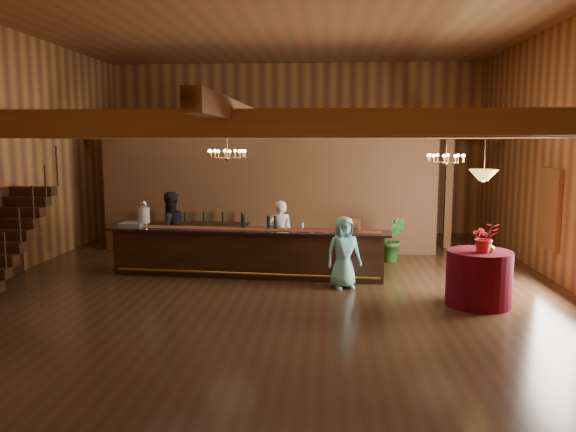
# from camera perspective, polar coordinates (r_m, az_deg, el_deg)

# --- Properties ---
(floor) EXTENTS (14.00, 14.00, 0.00)m
(floor) POSITION_cam_1_polar(r_m,az_deg,el_deg) (11.93, -1.41, -6.97)
(floor) COLOR #412D1B
(floor) RESTS_ON ground
(ceiling) EXTENTS (14.00, 14.00, 0.00)m
(ceiling) POSITION_cam_1_polar(r_m,az_deg,el_deg) (11.82, -1.51, 19.81)
(ceiling) COLOR #995E3C
(ceiling) RESTS_ON wall_back
(wall_back) EXTENTS (12.00, 0.10, 5.50)m
(wall_back) POSITION_cam_1_polar(r_m,az_deg,el_deg) (18.53, 0.63, 6.82)
(wall_back) COLOR #B7813F
(wall_back) RESTS_ON floor
(wall_front) EXTENTS (12.00, 0.10, 5.50)m
(wall_front) POSITION_cam_1_polar(r_m,az_deg,el_deg) (4.64, -9.80, 4.39)
(wall_front) COLOR #B7813F
(wall_front) RESTS_ON floor
(wall_right) EXTENTS (0.10, 14.00, 5.50)m
(wall_right) POSITION_cam_1_polar(r_m,az_deg,el_deg) (12.50, 27.24, 5.61)
(wall_right) COLOR #B7813F
(wall_right) RESTS_ON floor
(beam_grid) EXTENTS (11.90, 13.90, 0.39)m
(beam_grid) POSITION_cam_1_polar(r_m,az_deg,el_deg) (12.06, -1.23, 8.74)
(beam_grid) COLOR olive
(beam_grid) RESTS_ON wall_left
(support_posts) EXTENTS (9.20, 10.20, 3.20)m
(support_posts) POSITION_cam_1_polar(r_m,az_deg,el_deg) (11.14, -1.69, 0.37)
(support_posts) COLOR olive
(support_posts) RESTS_ON floor
(partition_wall) EXTENTS (9.00, 0.18, 3.10)m
(partition_wall) POSITION_cam_1_polar(r_m,az_deg,el_deg) (15.15, -2.06, 2.10)
(partition_wall) COLOR brown
(partition_wall) RESTS_ON floor
(window_right_back) EXTENTS (0.12, 1.05, 1.75)m
(window_right_back) POSITION_cam_1_polar(r_m,az_deg,el_deg) (13.48, 25.08, 0.70)
(window_right_back) COLOR white
(window_right_back) RESTS_ON wall_right
(staircase) EXTENTS (1.00, 2.80, 2.00)m
(staircase) POSITION_cam_1_polar(r_m,az_deg,el_deg) (12.75, -26.98, -2.26)
(staircase) COLOR #3E1F12
(staircase) RESTS_ON floor
(backroom_boxes) EXTENTS (4.10, 0.60, 1.10)m
(backroom_boxes) POSITION_cam_1_polar(r_m,az_deg,el_deg) (17.23, -0.65, -0.65)
(backroom_boxes) COLOR #3E1F12
(backroom_boxes) RESTS_ON floor
(tasting_bar) EXTENTS (6.39, 1.35, 1.07)m
(tasting_bar) POSITION_cam_1_polar(r_m,az_deg,el_deg) (12.60, -4.19, -3.70)
(tasting_bar) COLOR #3E1F12
(tasting_bar) RESTS_ON floor
(beverage_dispenser) EXTENTS (0.26, 0.26, 0.60)m
(beverage_dispenser) POSITION_cam_1_polar(r_m,az_deg,el_deg) (13.28, -14.42, 0.19)
(beverage_dispenser) COLOR silver
(beverage_dispenser) RESTS_ON tasting_bar
(glass_rack_tray) EXTENTS (0.50, 0.50, 0.10)m
(glass_rack_tray) POSITION_cam_1_polar(r_m,az_deg,el_deg) (13.32, -15.52, -0.85)
(glass_rack_tray) COLOR gray
(glass_rack_tray) RESTS_ON tasting_bar
(raffle_drum) EXTENTS (0.34, 0.24, 0.30)m
(raffle_drum) POSITION_cam_1_polar(r_m,az_deg,el_deg) (12.11, 6.60, -0.84)
(raffle_drum) COLOR brown
(raffle_drum) RESTS_ON tasting_bar
(bar_bottle_0) EXTENTS (0.07, 0.07, 0.30)m
(bar_bottle_0) POSITION_cam_1_polar(r_m,az_deg,el_deg) (12.63, -4.57, -0.59)
(bar_bottle_0) COLOR black
(bar_bottle_0) RESTS_ON tasting_bar
(bar_bottle_1) EXTENTS (0.07, 0.07, 0.30)m
(bar_bottle_1) POSITION_cam_1_polar(r_m,az_deg,el_deg) (12.63, -4.55, -0.59)
(bar_bottle_1) COLOR black
(bar_bottle_1) RESTS_ON tasting_bar
(bar_bottle_2) EXTENTS (0.07, 0.07, 0.30)m
(bar_bottle_2) POSITION_cam_1_polar(r_m,az_deg,el_deg) (12.50, -1.99, -0.65)
(bar_bottle_2) COLOR black
(bar_bottle_2) RESTS_ON tasting_bar
(bar_bottle_3) EXTENTS (0.07, 0.07, 0.30)m
(bar_bottle_3) POSITION_cam_1_polar(r_m,az_deg,el_deg) (12.48, -1.28, -0.67)
(bar_bottle_3) COLOR black
(bar_bottle_3) RESTS_ON tasting_bar
(backbar_shelf) EXTENTS (3.00, 0.51, 0.84)m
(backbar_shelf) POSITION_cam_1_polar(r_m,az_deg,el_deg) (15.38, -9.42, -2.17)
(backbar_shelf) COLOR #3E1F12
(backbar_shelf) RESTS_ON floor
(round_table) EXTENTS (1.18, 1.18, 1.02)m
(round_table) POSITION_cam_1_polar(r_m,az_deg,el_deg) (10.93, 18.81, -6.00)
(round_table) COLOR #570720
(round_table) RESTS_ON floor
(chandelier_left) EXTENTS (0.80, 0.80, 0.62)m
(chandelier_left) POSITION_cam_1_polar(r_m,az_deg,el_deg) (12.16, -6.22, 6.32)
(chandelier_left) COLOR gold
(chandelier_left) RESTS_ON beam_grid
(chandelier_right) EXTENTS (0.80, 0.80, 0.72)m
(chandelier_right) POSITION_cam_1_polar(r_m,az_deg,el_deg) (12.75, 15.75, 5.70)
(chandelier_right) COLOR gold
(chandelier_right) RESTS_ON beam_grid
(pendant_lamp) EXTENTS (0.52, 0.52, 0.90)m
(pendant_lamp) POSITION_cam_1_polar(r_m,az_deg,el_deg) (10.66, 19.25, 3.96)
(pendant_lamp) COLOR gold
(pendant_lamp) RESTS_ON beam_grid
(bartender) EXTENTS (0.63, 0.46, 1.62)m
(bartender) POSITION_cam_1_polar(r_m,az_deg,el_deg) (13.29, -0.81, -1.88)
(bartender) COLOR white
(bartender) RESTS_ON floor
(staff_second) EXTENTS (1.12, 1.10, 1.82)m
(staff_second) POSITION_cam_1_polar(r_m,az_deg,el_deg) (13.59, -11.94, -1.41)
(staff_second) COLOR black
(staff_second) RESTS_ON floor
(guest) EXTENTS (0.84, 0.68, 1.49)m
(guest) POSITION_cam_1_polar(r_m,az_deg,el_deg) (11.57, 5.69, -3.69)
(guest) COLOR #84DFE6
(guest) RESTS_ON floor
(floor_plant) EXTENTS (0.64, 0.52, 1.15)m
(floor_plant) POSITION_cam_1_polar(r_m,az_deg,el_deg) (14.26, 10.60, -2.32)
(floor_plant) COLOR #1F4E1A
(floor_plant) RESTS_ON floor
(table_flowers) EXTENTS (0.55, 0.50, 0.55)m
(table_flowers) POSITION_cam_1_polar(r_m,az_deg,el_deg) (10.69, 19.34, -2.04)
(table_flowers) COLOR red
(table_flowers) RESTS_ON round_table
(table_vase) EXTENTS (0.17, 0.17, 0.28)m
(table_vase) POSITION_cam_1_polar(r_m,az_deg,el_deg) (10.76, 19.83, -2.72)
(table_vase) COLOR gold
(table_vase) RESTS_ON round_table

